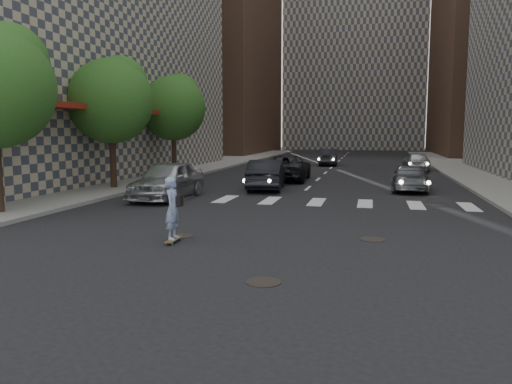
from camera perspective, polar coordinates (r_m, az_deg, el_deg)
ground at (r=12.62m, az=-2.07°, el=-6.65°), size 160.00×160.00×0.00m
sidewalk_left at (r=36.55m, az=-15.97°, el=2.16°), size 13.00×80.00×0.15m
tower_left at (r=72.78m, az=-6.30°, el=20.47°), size 18.00×24.00×40.00m
tower_center at (r=92.32m, az=11.44°, el=20.01°), size 22.00×20.00×48.00m
tree_b at (r=26.29m, az=-16.03°, el=10.36°), size 4.20×4.20×6.60m
tree_c at (r=33.51m, az=-9.28°, el=9.75°), size 4.20×4.20×6.60m
manhole_a at (r=10.00m, az=0.87°, el=-10.25°), size 0.70×0.70×0.02m
manhole_b at (r=14.35m, az=-8.57°, el=-5.01°), size 0.70×0.70×0.02m
manhole_c at (r=14.15m, az=13.18°, el=-5.29°), size 0.70×0.70×0.02m
skateboarder at (r=13.47m, az=-9.44°, el=-1.86°), size 0.43×0.89×1.77m
silver_sedan at (r=22.24m, az=-10.06°, el=1.36°), size 2.08×4.96×1.68m
traffic_car_a at (r=25.48m, az=1.22°, el=2.01°), size 2.13×4.81×1.53m
traffic_car_b at (r=26.02m, az=17.31°, el=1.51°), size 2.19×4.53×1.27m
traffic_car_c at (r=30.34m, az=3.55°, el=2.79°), size 2.73×5.60×1.53m
traffic_car_d at (r=39.84m, az=17.82°, el=3.38°), size 1.97×4.25×1.41m
traffic_car_e at (r=44.05m, az=8.26°, el=3.98°), size 1.80×4.48×1.45m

